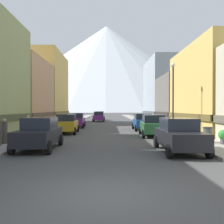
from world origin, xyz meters
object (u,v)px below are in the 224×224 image
(car_left_0, at_px, (39,133))
(car_left_2, at_px, (76,120))
(pedestrian_0, at_px, (28,126))
(car_right_1, at_px, (153,125))
(car_right_2, at_px, (143,122))
(trash_bin_right, at_px, (208,135))
(car_driving_0, at_px, (100,116))
(car_driving_1, at_px, (99,116))
(potted_plant_0, at_px, (223,136))
(pedestrian_2, at_px, (4,132))
(car_right_0, at_px, (179,135))
(streetlamp_right, at_px, (173,88))
(car_left_1, at_px, (66,124))

(car_left_0, relative_size, car_left_2, 0.99)
(car_left_0, distance_m, pedestrian_0, 6.39)
(car_left_2, relative_size, car_right_1, 0.99)
(car_right_2, bearing_deg, car_left_2, 153.28)
(car_left_2, bearing_deg, trash_bin_right, -56.29)
(car_right_2, xyz_separation_m, pedestrian_0, (-10.05, -7.08, -0.00))
(car_driving_0, height_order, car_driving_1, same)
(potted_plant_0, distance_m, pedestrian_2, 13.26)
(potted_plant_0, bearing_deg, car_right_0, -148.89)
(pedestrian_2, bearing_deg, trash_bin_right, 1.54)
(car_right_1, bearing_deg, car_right_0, -89.98)
(car_right_0, relative_size, streetlamp_right, 0.75)
(car_driving_1, bearing_deg, car_right_2, -73.91)
(car_driving_1, xyz_separation_m, potted_plant_0, (8.60, -30.89, -0.25))
(car_right_2, bearing_deg, car_right_1, -90.03)
(car_driving_1, relative_size, pedestrian_0, 2.71)
(car_left_0, bearing_deg, car_right_2, 59.65)
(car_left_0, distance_m, potted_plant_0, 10.83)
(car_left_0, xyz_separation_m, potted_plant_0, (10.80, 0.81, -0.25))
(car_right_0, xyz_separation_m, streetlamp_right, (1.55, 7.43, 3.09))
(car_right_1, distance_m, streetlamp_right, 3.49)
(car_left_1, distance_m, car_left_2, 7.32)
(car_right_1, distance_m, trash_bin_right, 5.81)
(car_left_2, xyz_separation_m, car_driving_0, (2.20, 20.49, 0.00))
(car_left_0, xyz_separation_m, car_driving_1, (2.20, 31.70, 0.00))
(car_left_0, xyz_separation_m, car_left_2, (0.00, 16.81, 0.00))
(car_left_1, xyz_separation_m, car_driving_1, (2.20, 22.21, 0.00))
(car_driving_0, bearing_deg, potted_plant_0, -76.74)
(car_driving_1, bearing_deg, trash_bin_right, -75.21)
(car_right_2, bearing_deg, car_driving_0, 102.52)
(potted_plant_0, relative_size, pedestrian_2, 0.57)
(car_left_0, bearing_deg, car_right_0, -8.38)
(car_right_1, relative_size, potted_plant_0, 5.15)
(car_right_1, distance_m, pedestrian_0, 10.09)
(potted_plant_0, distance_m, streetlamp_right, 6.64)
(potted_plant_0, bearing_deg, car_right_1, 118.08)
(car_right_2, relative_size, pedestrian_2, 2.88)
(car_driving_1, bearing_deg, pedestrian_2, -98.69)
(car_right_2, height_order, car_driving_1, same)
(potted_plant_0, xyz_separation_m, streetlamp_right, (-1.65, 5.50, 3.34))
(pedestrian_0, bearing_deg, car_driving_1, 79.78)
(streetlamp_right, bearing_deg, car_left_1, 160.89)
(pedestrian_0, relative_size, streetlamp_right, 0.28)
(car_left_1, distance_m, potted_plant_0, 13.86)
(pedestrian_0, distance_m, streetlamp_right, 12.01)
(car_right_0, distance_m, pedestrian_0, 12.26)
(car_left_0, xyz_separation_m, pedestrian_0, (-2.45, 5.90, -0.00))
(car_right_0, bearing_deg, car_left_0, 171.62)
(car_right_2, bearing_deg, car_driving_1, 106.09)
(trash_bin_right, relative_size, streetlamp_right, 0.17)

